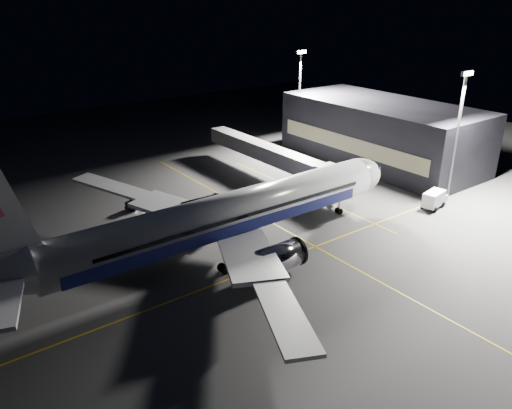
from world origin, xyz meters
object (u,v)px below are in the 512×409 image
object	(u,v)px
floodlight_mast_north	(300,90)
safety_cone_c	(138,236)
floodlight_mast_south	(458,124)
baggage_tug	(135,204)
service_truck	(435,198)
airliner	(221,217)
jet_bridge	(274,156)
safety_cone_a	(148,231)
safety_cone_b	(152,228)

from	to	relation	value
floodlight_mast_north	safety_cone_c	bearing A→B (deg)	-156.13
floodlight_mast_south	baggage_tug	distance (m)	52.80
baggage_tug	service_truck	bearing A→B (deg)	-50.38
airliner	floodlight_mast_north	world-z (taller)	floodlight_mast_north
jet_bridge	safety_cone_c	size ratio (longest dim) A/B	64.19
floodlight_mast_south	service_truck	bearing A→B (deg)	-166.84
safety_cone_a	safety_cone_b	xyz separation A→B (m)	(0.97, 0.55, 0.07)
airliner	jet_bridge	size ratio (longest dim) A/B	1.79
floodlight_mast_north	safety_cone_b	world-z (taller)	floodlight_mast_north
floodlight_mast_south	safety_cone_b	bearing A→B (deg)	158.52
safety_cone_b	airliner	bearing A→B (deg)	-70.13
floodlight_mast_north	safety_cone_c	xyz separation A→B (m)	(-48.00, -21.24, -12.10)
service_truck	safety_cone_b	xyz separation A→B (m)	(-39.89, 19.12, -1.13)
safety_cone_b	safety_cone_c	bearing A→B (deg)	-157.82
jet_bridge	floodlight_mast_north	xyz separation A→B (m)	(18.00, 13.93, 7.79)
floodlight_mast_south	floodlight_mast_north	bearing A→B (deg)	90.00
airliner	floodlight_mast_south	bearing A→B (deg)	-8.33
safety_cone_a	safety_cone_c	distance (m)	1.76
safety_cone_a	airliner	bearing A→B (deg)	-65.08
baggage_tug	safety_cone_b	xyz separation A→B (m)	(-1.21, -8.74, -0.50)
floodlight_mast_north	service_truck	bearing A→B (deg)	-97.91
baggage_tug	safety_cone_c	xyz separation A→B (m)	(-3.86, -9.82, -0.57)
airliner	jet_bridge	bearing A→B (deg)	38.04
safety_cone_a	safety_cone_c	size ratio (longest dim) A/B	1.00
airliner	floodlight_mast_north	distance (m)	52.56
safety_cone_a	floodlight_mast_north	bearing A→B (deg)	24.09
airliner	safety_cone_b	size ratio (longest dim) A/B	91.43
airliner	safety_cone_b	xyz separation A→B (m)	(-4.27, 11.83, -4.83)
floodlight_mast_north	floodlight_mast_south	size ratio (longest dim) A/B	1.00
baggage_tug	safety_cone_b	size ratio (longest dim) A/B	4.33
jet_bridge	safety_cone_a	world-z (taller)	jet_bridge
floodlight_mast_south	safety_cone_b	xyz separation A→B (m)	(-45.35, 17.84, -12.04)
airliner	floodlight_mast_north	xyz separation A→B (m)	(41.08, 31.99, 7.21)
jet_bridge	floodlight_mast_north	world-z (taller)	floodlight_mast_north
floodlight_mast_north	safety_cone_c	world-z (taller)	floodlight_mast_north
service_truck	safety_cone_a	xyz separation A→B (m)	(-40.86, 18.57, -1.20)
floodlight_mast_north	service_truck	size ratio (longest dim) A/B	3.66
floodlight_mast_south	safety_cone_b	world-z (taller)	floodlight_mast_south
service_truck	baggage_tug	world-z (taller)	service_truck
floodlight_mast_south	baggage_tug	size ratio (longest dim) A/B	7.10
safety_cone_a	floodlight_mast_south	bearing A→B (deg)	-20.47
safety_cone_b	floodlight_mast_north	bearing A→B (deg)	23.97
airliner	safety_cone_c	distance (m)	13.69
jet_bridge	service_truck	xyz separation A→B (m)	(12.54, -25.35, -3.12)
jet_bridge	service_truck	bearing A→B (deg)	-63.67
jet_bridge	airliner	bearing A→B (deg)	-141.96
safety_cone_a	safety_cone_b	world-z (taller)	safety_cone_b
jet_bridge	safety_cone_c	distance (m)	31.18
baggage_tug	airliner	bearing A→B (deg)	-96.15
floodlight_mast_south	safety_cone_a	world-z (taller)	floodlight_mast_south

